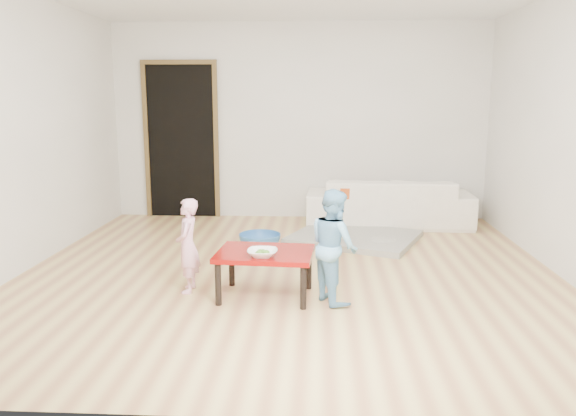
# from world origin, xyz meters

# --- Properties ---
(floor) EXTENTS (5.00, 5.00, 0.01)m
(floor) POSITION_xyz_m (0.00, 0.00, 0.00)
(floor) COLOR #AE784A
(floor) RESTS_ON ground
(back_wall) EXTENTS (5.00, 0.02, 2.60)m
(back_wall) POSITION_xyz_m (0.00, 2.50, 1.30)
(back_wall) COLOR white
(back_wall) RESTS_ON floor
(left_wall) EXTENTS (0.02, 5.00, 2.60)m
(left_wall) POSITION_xyz_m (-2.50, 0.00, 1.30)
(left_wall) COLOR white
(left_wall) RESTS_ON floor
(right_wall) EXTENTS (0.02, 5.00, 2.60)m
(right_wall) POSITION_xyz_m (2.50, 0.00, 1.30)
(right_wall) COLOR white
(right_wall) RESTS_ON floor
(doorway) EXTENTS (1.02, 0.08, 2.11)m
(doorway) POSITION_xyz_m (-1.60, 2.48, 1.02)
(doorway) COLOR brown
(doorway) RESTS_ON back_wall
(sofa) EXTENTS (2.10, 0.87, 0.61)m
(sofa) POSITION_xyz_m (1.17, 2.05, 0.30)
(sofa) COLOR white
(sofa) RESTS_ON floor
(cushion) EXTENTS (0.52, 0.47, 0.13)m
(cushion) POSITION_xyz_m (0.78, 1.89, 0.47)
(cushion) COLOR #CE4E16
(cushion) RESTS_ON sofa
(red_table) EXTENTS (0.81, 0.63, 0.39)m
(red_table) POSITION_xyz_m (-0.16, -0.70, 0.19)
(red_table) COLOR maroon
(red_table) RESTS_ON floor
(bowl) EXTENTS (0.24, 0.24, 0.06)m
(bowl) POSITION_xyz_m (-0.17, -0.86, 0.42)
(bowl) COLOR white
(bowl) RESTS_ON red_table
(broccoli) EXTENTS (0.12, 0.12, 0.06)m
(broccoli) POSITION_xyz_m (-0.17, -0.86, 0.42)
(broccoli) COLOR #2D5919
(broccoli) RESTS_ON red_table
(child_pink) EXTENTS (0.21, 0.30, 0.80)m
(child_pink) POSITION_xyz_m (-0.82, -0.61, 0.40)
(child_pink) COLOR pink
(child_pink) RESTS_ON floor
(child_blue) EXTENTS (0.51, 0.55, 0.92)m
(child_blue) POSITION_xyz_m (0.40, -0.76, 0.46)
(child_blue) COLOR #5CA3D5
(child_blue) RESTS_ON floor
(basin) EXTENTS (0.46, 0.46, 0.14)m
(basin) POSITION_xyz_m (-0.37, 0.87, 0.07)
(basin) COLOR #2C64A6
(basin) RESTS_ON floor
(blanket) EXTENTS (1.67, 1.55, 0.07)m
(blanket) POSITION_xyz_m (0.69, 1.22, 0.03)
(blanket) COLOR #A5A191
(blanket) RESTS_ON floor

